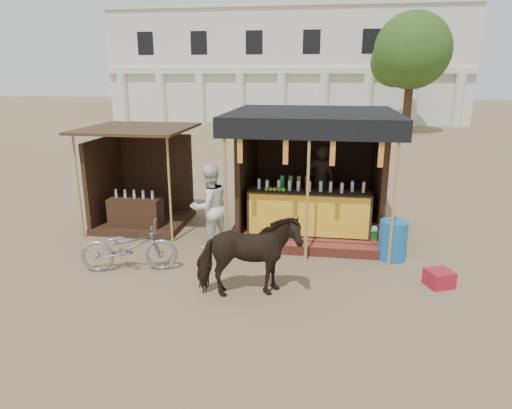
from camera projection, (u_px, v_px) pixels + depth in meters
The scene contains 11 objects.
ground at pixel (242, 293), 7.72m from camera, with size 120.00×120.00×0.00m, color #846B4C.
main_stall at pixel (311, 188), 10.47m from camera, with size 3.60×3.61×2.78m.
secondary_stall at pixel (137, 190), 11.02m from camera, with size 2.40×2.40×2.38m.
cow at pixel (248, 257), 7.41m from camera, with size 0.76×1.68×1.42m, color black.
motorbike at pixel (129, 247), 8.48m from camera, with size 0.62×1.78×0.94m, color gray.
bystander at pixel (210, 207), 9.52m from camera, with size 0.87×0.68×1.78m, color white.
blue_barrel at pixel (393, 240), 9.02m from camera, with size 0.55×0.55×0.80m, color #1761AF.
red_crate at pixel (439, 278), 7.93m from camera, with size 0.42×0.39×0.29m, color maroon.
cooler at pixel (373, 235), 9.77m from camera, with size 0.74×0.61×0.46m.
background_building at pixel (287, 67), 35.31m from camera, with size 26.00×7.45×8.18m.
tree at pixel (408, 54), 26.58m from camera, with size 4.50×4.40×7.00m.
Camera 1 is at (1.32, -6.87, 3.59)m, focal length 32.00 mm.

